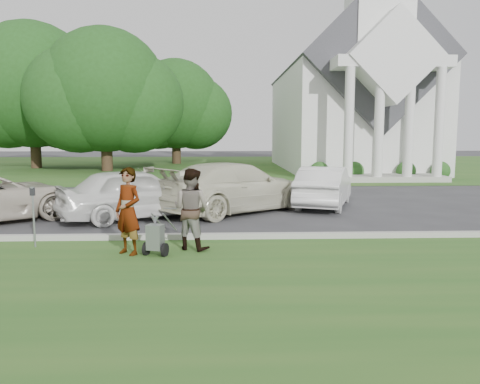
{
  "coord_description": "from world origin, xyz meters",
  "views": [
    {
      "loc": [
        0.0,
        -10.64,
        2.56
      ],
      "look_at": [
        0.4,
        0.0,
        1.23
      ],
      "focal_mm": 35.0,
      "sensor_mm": 36.0,
      "label": 1
    }
  ],
  "objects": [
    {
      "name": "ground",
      "position": [
        0.0,
        0.0,
        0.0
      ],
      "size": [
        120.0,
        120.0,
        0.0
      ],
      "primitive_type": "plane",
      "color": "#333335",
      "rests_on": "ground"
    },
    {
      "name": "church_lawn",
      "position": [
        0.0,
        27.0,
        0.01
      ],
      "size": [
        80.0,
        30.0,
        0.01
      ],
      "primitive_type": "cube",
      "color": "#25541D",
      "rests_on": "ground"
    },
    {
      "name": "car_d",
      "position": [
        3.59,
        5.68,
        0.71
      ],
      "size": [
        2.89,
        4.57,
        1.42
      ],
      "primitive_type": "imported",
      "rotation": [
        0.0,
        0.0,
        2.79
      ],
      "color": "silver",
      "rests_on": "ground"
    },
    {
      "name": "striping_cart",
      "position": [
        -1.42,
        -0.96,
        0.39
      ],
      "size": [
        0.67,
        1.04,
        0.91
      ],
      "rotation": [
        0.0,
        0.0,
        -0.3
      ],
      "color": "black",
      "rests_on": "ground"
    },
    {
      "name": "tree_far",
      "position": [
        -14.01,
        24.99,
        5.69
      ],
      "size": [
        11.64,
        9.2,
        10.73
      ],
      "color": "#332316",
      "rests_on": "ground"
    },
    {
      "name": "grass_strip",
      "position": [
        0.0,
        -3.0,
        0.01
      ],
      "size": [
        80.0,
        7.0,
        0.01
      ],
      "primitive_type": "cube",
      "color": "#25541D",
      "rests_on": "ground"
    },
    {
      "name": "parking_meter_near",
      "position": [
        -4.25,
        -0.13,
        0.87
      ],
      "size": [
        0.1,
        0.09,
        1.39
      ],
      "color": "gray",
      "rests_on": "ground"
    },
    {
      "name": "tree_left",
      "position": [
        -8.01,
        21.99,
        5.11
      ],
      "size": [
        10.63,
        8.4,
        9.71
      ],
      "color": "#332316",
      "rests_on": "ground"
    },
    {
      "name": "curb",
      "position": [
        0.0,
        0.55,
        0.07
      ],
      "size": [
        80.0,
        0.18,
        0.15
      ],
      "primitive_type": "cube",
      "color": "#9E9E93",
      "rests_on": "ground"
    },
    {
      "name": "car_b",
      "position": [
        -2.62,
        3.44,
        0.78
      ],
      "size": [
        4.89,
        3.87,
        1.56
      ],
      "primitive_type": "imported",
      "rotation": [
        0.0,
        0.0,
        2.09
      ],
      "color": "white",
      "rests_on": "ground"
    },
    {
      "name": "car_c",
      "position": [
        0.38,
        4.6,
        0.82
      ],
      "size": [
        5.82,
        5.37,
        1.64
      ],
      "primitive_type": "imported",
      "rotation": [
        0.0,
        0.0,
        2.26
      ],
      "color": "beige",
      "rests_on": "ground"
    },
    {
      "name": "person_right",
      "position": [
        -0.7,
        -0.42,
        0.9
      ],
      "size": [
        1.09,
        1.01,
        1.8
      ],
      "primitive_type": "imported",
      "rotation": [
        0.0,
        0.0,
        2.66
      ],
      "color": "#999999",
      "rests_on": "ground"
    },
    {
      "name": "church",
      "position": [
        9.0,
        23.11,
        5.94
      ],
      "size": [
        9.19,
        19.0,
        24.1
      ],
      "color": "white",
      "rests_on": "ground"
    },
    {
      "name": "person_left",
      "position": [
        -2.0,
        -0.82,
        0.93
      ],
      "size": [
        0.81,
        0.75,
        1.85
      ],
      "primitive_type": "imported",
      "rotation": [
        0.0,
        0.0,
        -0.62
      ],
      "color": "#999999",
      "rests_on": "ground"
    },
    {
      "name": "tree_back",
      "position": [
        -4.01,
        29.99,
        4.73
      ],
      "size": [
        9.61,
        7.6,
        8.89
      ],
      "color": "#332316",
      "rests_on": "ground"
    }
  ]
}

